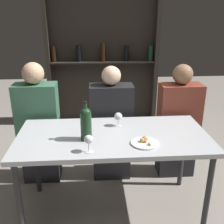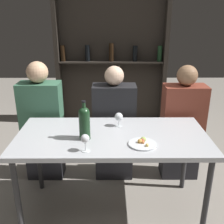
% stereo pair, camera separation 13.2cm
% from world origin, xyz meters
% --- Properties ---
extents(ground_plane, '(10.00, 10.00, 0.00)m').
position_xyz_m(ground_plane, '(0.00, 0.00, 0.00)').
color(ground_plane, gray).
extents(dining_table, '(1.51, 0.72, 0.72)m').
position_xyz_m(dining_table, '(0.00, 0.00, 0.66)').
color(dining_table, '#B7BABF').
rests_on(dining_table, ground_plane).
extents(wine_rack_wall, '(1.63, 0.21, 2.23)m').
position_xyz_m(wine_rack_wall, '(-0.00, 2.04, 1.13)').
color(wine_rack_wall, '#28231E').
rests_on(wine_rack_wall, ground_plane).
extents(wine_bottle, '(0.08, 0.08, 0.30)m').
position_xyz_m(wine_bottle, '(-0.21, -0.07, 0.86)').
color(wine_bottle, '#19381E').
rests_on(wine_bottle, dining_table).
extents(wine_glass_0, '(0.07, 0.07, 0.12)m').
position_xyz_m(wine_glass_0, '(0.06, 0.17, 0.80)').
color(wine_glass_0, silver).
rests_on(wine_glass_0, dining_table).
extents(wine_glass_1, '(0.06, 0.06, 0.13)m').
position_xyz_m(wine_glass_1, '(-0.19, -0.26, 0.81)').
color(wine_glass_1, silver).
rests_on(wine_glass_1, dining_table).
extents(food_plate_0, '(0.21, 0.21, 0.05)m').
position_xyz_m(food_plate_0, '(0.22, -0.17, 0.73)').
color(food_plate_0, silver).
rests_on(food_plate_0, dining_table).
extents(seated_person_left, '(0.40, 0.22, 1.21)m').
position_xyz_m(seated_person_left, '(-0.69, 0.53, 0.57)').
color(seated_person_left, '#26262B').
rests_on(seated_person_left, ground_plane).
extents(seated_person_center, '(0.42, 0.22, 1.17)m').
position_xyz_m(seated_person_center, '(0.02, 0.53, 0.54)').
color(seated_person_center, '#26262B').
rests_on(seated_person_center, ground_plane).
extents(seated_person_right, '(0.41, 0.22, 1.17)m').
position_xyz_m(seated_person_right, '(0.70, 0.53, 0.55)').
color(seated_person_right, '#26262B').
rests_on(seated_person_right, ground_plane).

